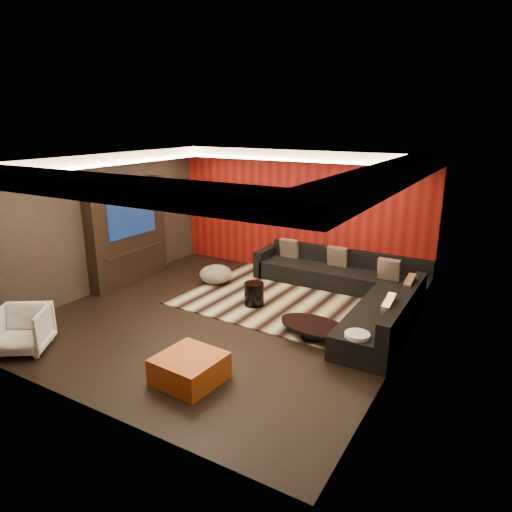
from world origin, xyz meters
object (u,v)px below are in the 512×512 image
Objects in this scene: white_side_table at (356,348)px; sectional_sofa at (354,290)px; coffee_table at (314,330)px; armchair at (22,330)px; orange_ottoman at (190,368)px; drum_stool at (254,294)px.

sectional_sofa reaches higher than white_side_table.
coffee_table is 1.62× the size of armchair.
drum_stool is at bearing 101.75° from orange_ottoman.
orange_ottoman is (0.55, -2.66, -0.06)m from drum_stool.
white_side_table is 0.56× the size of orange_ottoman.
armchair reaches higher than coffee_table.
sectional_sofa reaches higher than coffee_table.
drum_stool is 3.91m from armchair.
white_side_table is 0.61× the size of armchair.
white_side_table is 2.29m from sectional_sofa.
sectional_sofa is (0.07, 1.74, 0.14)m from coffee_table.
white_side_table is at bearing 42.05° from orange_ottoman.
drum_stool reaches higher than coffee_table.
white_side_table is 5.01m from armchair.
drum_stool is 0.59× the size of armchair.
armchair is at bearing -167.46° from orange_ottoman.
armchair reaches higher than white_side_table.
coffee_table is at bearing -92.20° from sectional_sofa.
armchair is (-2.16, -3.26, 0.10)m from drum_stool.
drum_stool is at bearing 157.14° from coffee_table.
white_side_table reaches higher than coffee_table.
orange_ottoman is at bearing -137.95° from white_side_table.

